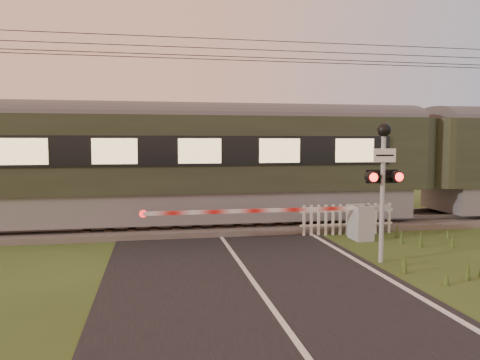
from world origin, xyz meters
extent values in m
plane|color=#304119|center=(0.00, 0.00, 0.00)|extent=(160.00, 160.00, 0.00)
cube|color=black|center=(0.00, 0.00, 0.01)|extent=(6.00, 140.00, 0.02)
cube|color=#47423D|center=(0.00, 6.50, 0.06)|extent=(140.00, 3.40, 0.24)
cube|color=slate|center=(0.00, 5.78, 0.26)|extent=(140.00, 0.08, 0.14)
cube|color=slate|center=(0.00, 7.22, 0.26)|extent=(140.00, 0.08, 0.14)
cube|color=#2D2116|center=(0.00, 6.50, 0.19)|extent=(0.24, 2.20, 0.06)
cylinder|color=black|center=(0.00, 6.20, 5.50)|extent=(120.00, 0.02, 0.02)
cylinder|color=black|center=(0.00, 6.80, 5.50)|extent=(120.00, 0.02, 0.02)
cylinder|color=black|center=(0.00, 6.50, 6.10)|extent=(120.00, 0.02, 0.02)
cylinder|color=black|center=(0.00, 6.50, 5.80)|extent=(120.00, 0.02, 0.02)
cube|color=slate|center=(-3.01, 6.50, 0.80)|extent=(18.84, 2.49, 0.93)
cube|color=#262D1E|center=(-3.01, 6.50, 2.43)|extent=(19.63, 2.71, 2.34)
cylinder|color=#4C4C4F|center=(-3.01, 6.50, 3.60)|extent=(19.63, 0.95, 0.95)
cube|color=#FFD893|center=(-3.01, 5.10, 2.55)|extent=(16.88, 0.04, 0.73)
cube|color=gray|center=(3.93, 3.88, 0.49)|extent=(0.49, 0.76, 0.99)
cylinder|color=gray|center=(3.80, 3.88, 0.49)|extent=(0.11, 0.11, 0.99)
cube|color=gray|center=(4.43, 3.88, 0.92)|extent=(0.81, 0.14, 0.14)
cube|color=red|center=(0.79, 3.88, 0.92)|extent=(6.02, 0.10, 0.10)
cylinder|color=red|center=(-2.22, 3.88, 0.92)|extent=(0.20, 0.04, 0.20)
cylinder|color=gray|center=(3.28, 1.38, 1.47)|extent=(0.11, 0.11, 2.95)
cube|color=white|center=(3.28, 1.32, 2.50)|extent=(0.54, 0.03, 0.31)
sphere|color=black|center=(3.28, 1.38, 3.08)|extent=(0.31, 0.31, 0.31)
cube|color=black|center=(3.28, 1.38, 2.01)|extent=(0.74, 0.06, 0.06)
cylinder|color=#FF140C|center=(2.97, 1.20, 2.01)|extent=(0.20, 0.02, 0.20)
cylinder|color=#FF140C|center=(3.60, 1.20, 2.01)|extent=(0.20, 0.02, 0.20)
cube|color=black|center=(3.28, 1.43, 2.01)|extent=(0.79, 0.02, 0.31)
cube|color=silver|center=(3.83, 4.63, 0.31)|extent=(2.98, 0.04, 0.06)
cube|color=silver|center=(3.83, 4.63, 0.73)|extent=(2.98, 0.04, 0.06)
camera|label=1|loc=(-1.93, -8.60, 2.81)|focal=35.00mm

